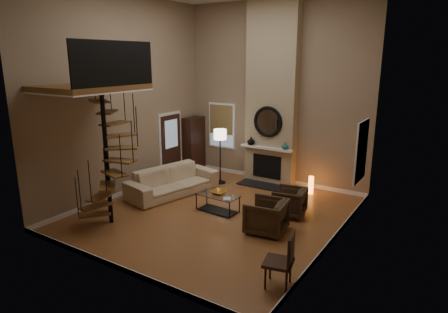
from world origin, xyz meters
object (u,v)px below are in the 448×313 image
Objects in this scene: hutch at (194,144)px; floor_lamp at (220,139)px; armchair_far at (270,217)px; coffee_table at (218,201)px; sofa at (173,181)px; accent_lamp at (311,185)px; armchair_near at (292,202)px; side_chair at (284,259)px.

floor_lamp is at bearing -24.58° from hutch.
coffee_table is (-1.65, 0.37, -0.07)m from armchair_far.
sofa is 3.06× the size of armchair_far.
sofa is at bearing -146.92° from accent_lamp.
armchair_near is 0.88× the size of armchair_far.
floor_lamp reaches higher than side_chair.
hutch is 4.90m from armchair_near.
sofa is 3.98m from accent_lamp.
hutch reaches higher than side_chair.
coffee_table is 2.99m from accent_lamp.
sofa is 1.86m from coffee_table.
side_chair reaches higher than accent_lamp.
sofa is at bearing -67.55° from hutch.
armchair_far is at bearing -89.88° from sofa.
armchair_far is at bearing -39.45° from floor_lamp.
accent_lamp is 0.53× the size of side_chair.
armchair_near is 1.81m from accent_lamp.
armchair_near is 0.45× the size of floor_lamp.
armchair_near is (4.47, -1.92, -0.60)m from hutch.
sofa is 1.56× the size of floor_lamp.
side_chair is (1.16, -1.83, 0.17)m from armchair_far.
floor_lamp reaches higher than sofa.
hutch is at bearing -121.78° from armchair_near.
armchair_far reaches higher than armchair_near.
side_chair is at bearing -74.92° from accent_lamp.
hutch is at bearing 135.64° from coffee_table.
side_chair is at bearing -38.09° from coffee_table.
side_chair is (4.04, -4.20, -0.89)m from floor_lamp.
coffee_table is at bearing -44.36° from hutch.
sofa reaches higher than coffee_table.
hutch is 1.07× the size of floor_lamp.
side_chair reaches higher than coffee_table.
side_chair is (2.81, -2.20, 0.24)m from coffee_table.
hutch reaches higher than coffee_table.
accent_lamp is (1.52, 2.58, -0.03)m from coffee_table.
armchair_near is 1.88m from coffee_table.
side_chair is (4.62, -2.60, 0.13)m from sofa.
armchair_far is at bearing -12.58° from coffee_table.
accent_lamp reaches higher than coffee_table.
accent_lamp is at bearing 105.08° from side_chair.
coffee_table is (-1.71, -0.78, -0.07)m from armchair_near.
sofa is 3.49× the size of armchair_near.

